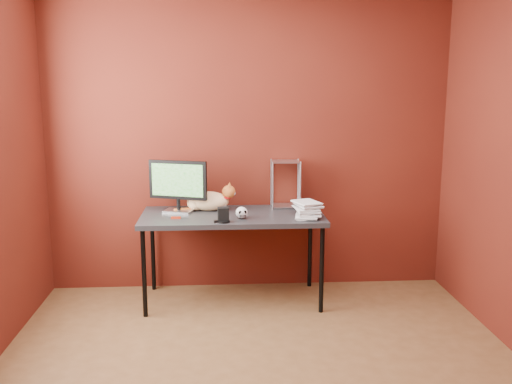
{
  "coord_description": "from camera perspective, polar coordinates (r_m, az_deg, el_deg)",
  "views": [
    {
      "loc": [
        -0.24,
        -3.22,
        1.83
      ],
      "look_at": [
        0.03,
        1.15,
        0.98
      ],
      "focal_mm": 40.0,
      "sensor_mm": 36.0,
      "label": 1
    }
  ],
  "objects": [
    {
      "name": "monitor",
      "position": [
        4.78,
        -7.81,
        0.85
      ],
      "size": [
        0.49,
        0.23,
        0.44
      ],
      "rotation": [
        0.0,
        0.0,
        -0.32
      ],
      "color": "#ACACB1",
      "rests_on": "desk"
    },
    {
      "name": "cat",
      "position": [
        4.85,
        -4.74,
        -0.88
      ],
      "size": [
        0.52,
        0.23,
        0.24
      ],
      "rotation": [
        0.0,
        0.0,
        -0.12
      ],
      "color": "orange",
      "rests_on": "desk"
    },
    {
      "name": "speaker",
      "position": [
        4.44,
        -3.29,
        -2.35
      ],
      "size": [
        0.1,
        0.1,
        0.12
      ],
      "rotation": [
        0.0,
        0.0,
        0.08
      ],
      "color": "black",
      "rests_on": "desk"
    },
    {
      "name": "pocket_knife",
      "position": [
        4.6,
        -8.01,
        -2.56
      ],
      "size": [
        0.08,
        0.02,
        0.02
      ],
      "primitive_type": "cube",
      "rotation": [
        0.0,
        0.0,
        -0.02
      ],
      "color": "#B3250D",
      "rests_on": "desk"
    },
    {
      "name": "room",
      "position": [
        3.25,
        0.72,
        4.24
      ],
      "size": [
        3.52,
        3.52,
        2.61
      ],
      "color": "brown",
      "rests_on": "ground"
    },
    {
      "name": "washer",
      "position": [
        4.43,
        -3.91,
        -3.09
      ],
      "size": [
        0.04,
        0.04,
        0.0
      ],
      "primitive_type": "cylinder",
      "color": "#ACACB1",
      "rests_on": "desk"
    },
    {
      "name": "black_gadget",
      "position": [
        4.43,
        -3.93,
        -2.98
      ],
      "size": [
        0.05,
        0.03,
        0.02
      ],
      "primitive_type": "cube",
      "rotation": [
        0.0,
        0.0,
        0.19
      ],
      "color": "black",
      "rests_on": "desk"
    },
    {
      "name": "book_stack",
      "position": [
        4.5,
        4.23,
        6.23
      ],
      "size": [
        0.25,
        0.28,
        1.41
      ],
      "rotation": [
        0.0,
        0.0,
        0.04
      ],
      "color": "beige",
      "rests_on": "desk"
    },
    {
      "name": "desk",
      "position": [
        4.72,
        -2.36,
        -2.83
      ],
      "size": [
        1.5,
        0.7,
        0.75
      ],
      "color": "black",
      "rests_on": "ground"
    },
    {
      "name": "wire_rack",
      "position": [
        4.95,
        2.98,
        0.84
      ],
      "size": [
        0.25,
        0.21,
        0.41
      ],
      "rotation": [
        0.0,
        0.0,
        -0.02
      ],
      "color": "#ACACB1",
      "rests_on": "desk"
    },
    {
      "name": "skull_mug",
      "position": [
        4.55,
        -1.44,
        -2.07
      ],
      "size": [
        0.1,
        0.1,
        0.09
      ],
      "rotation": [
        0.0,
        0.0,
        0.15
      ],
      "color": "silver",
      "rests_on": "desk"
    }
  ]
}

